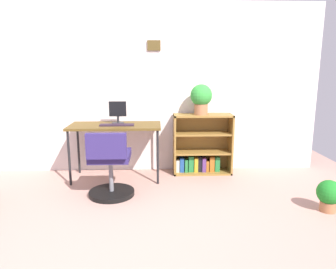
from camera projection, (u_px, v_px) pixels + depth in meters
ground_plane at (116, 252)px, 2.49m from camera, size 6.24×6.24×0.00m
wall_back at (132, 89)px, 4.36m from camera, size 5.20×0.12×2.31m
desk at (115, 129)px, 4.05m from camera, size 1.17×0.56×0.72m
monitor at (118, 112)px, 4.11m from camera, size 0.22×0.15×0.29m
keyboard at (117, 125)px, 3.97m from camera, size 0.43×0.12×0.02m
office_chair at (110, 168)px, 3.50m from camera, size 0.52×0.55×0.78m
bookshelf_low at (201, 147)px, 4.37m from camera, size 0.80×0.30×0.82m
potted_plant_on_shelf at (201, 97)px, 4.17m from camera, size 0.29×0.29×0.41m
potted_plant_floor at (329, 194)px, 3.17m from camera, size 0.25×0.25×0.33m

